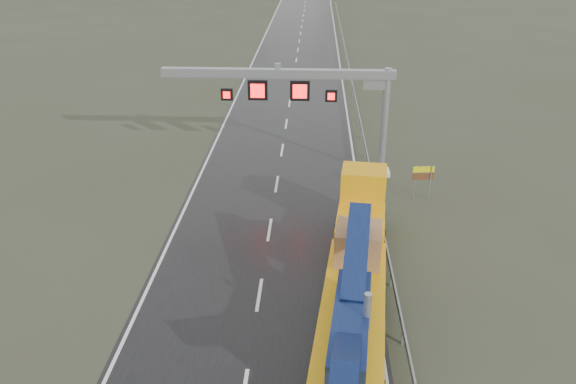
# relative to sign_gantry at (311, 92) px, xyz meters

# --- Properties ---
(ground) EXTENTS (400.00, 400.00, 0.00)m
(ground) POSITION_rel_sign_gantry_xyz_m (-2.10, -17.99, -5.61)
(ground) COLOR #333525
(ground) RESTS_ON ground
(road) EXTENTS (11.00, 200.00, 0.02)m
(road) POSITION_rel_sign_gantry_xyz_m (-2.10, 22.01, -5.60)
(road) COLOR black
(road) RESTS_ON ground
(guardrail) EXTENTS (0.20, 140.00, 1.40)m
(guardrail) POSITION_rel_sign_gantry_xyz_m (4.00, 12.01, -4.91)
(guardrail) COLOR gray
(guardrail) RESTS_ON ground
(sign_gantry) EXTENTS (14.90, 1.20, 7.42)m
(sign_gantry) POSITION_rel_sign_gantry_xyz_m (0.00, 0.00, 0.00)
(sign_gantry) COLOR silver
(sign_gantry) RESTS_ON ground
(heavy_haul_truck) EXTENTS (4.60, 18.27, 4.25)m
(heavy_haul_truck) POSITION_rel_sign_gantry_xyz_m (2.27, -13.72, -3.96)
(heavy_haul_truck) COLOR orange
(heavy_haul_truck) RESTS_ON ground
(exit_sign_pair) EXTENTS (1.30, 0.20, 2.23)m
(exit_sign_pair) POSITION_rel_sign_gantry_xyz_m (6.90, -3.71, -4.05)
(exit_sign_pair) COLOR #92949A
(exit_sign_pair) RESTS_ON ground
(striped_barrier) EXTENTS (0.78, 0.58, 1.17)m
(striped_barrier) POSITION_rel_sign_gantry_xyz_m (3.90, -1.93, -5.03)
(striped_barrier) COLOR red
(striped_barrier) RESTS_ON ground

